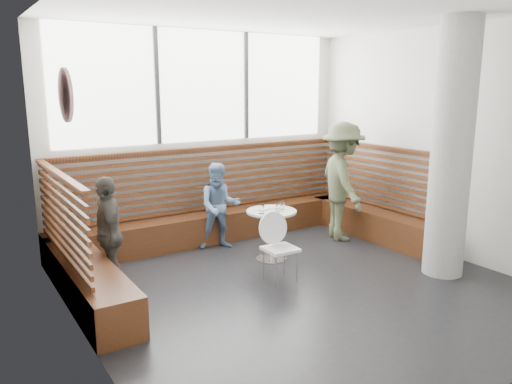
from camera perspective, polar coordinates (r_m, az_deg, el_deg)
room at (r=5.72m, az=5.39°, el=4.14°), size 5.00×5.00×3.20m
booth at (r=7.41m, az=-3.23°, el=-3.43°), size 5.00×2.50×1.44m
concrete_column at (r=6.64m, az=21.45°, el=4.44°), size 0.50×0.50×3.20m
wall_art at (r=4.97m, az=-20.95°, el=10.30°), size 0.03×0.50×0.50m
cafe_table at (r=6.90m, az=1.77°, el=-3.74°), size 0.69×0.69×0.71m
cafe_chair at (r=6.21m, az=2.45°, el=-5.67°), size 0.40×0.40×0.85m
adult_man at (r=7.88m, az=9.85°, el=1.19°), size 1.08×1.36×1.85m
child_back at (r=7.39m, az=-4.19°, el=-1.63°), size 0.76×0.68×1.28m
child_left at (r=6.13m, az=-16.51°, el=-4.56°), size 0.46×0.85×1.37m
plate_near at (r=6.91m, az=0.56°, el=-1.92°), size 0.21×0.21×0.01m
plate_far at (r=7.01m, az=1.74°, el=-1.72°), size 0.21×0.21×0.02m
glass_left at (r=6.67m, az=0.63°, el=-1.97°), size 0.08×0.08×0.12m
glass_mid at (r=6.81m, az=2.54°, el=-1.73°), size 0.07×0.07×0.11m
glass_right at (r=6.91m, az=2.97°, el=-1.52°), size 0.07×0.07×0.11m
menu_card at (r=6.71m, az=3.42°, el=-2.42°), size 0.21×0.15×0.00m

